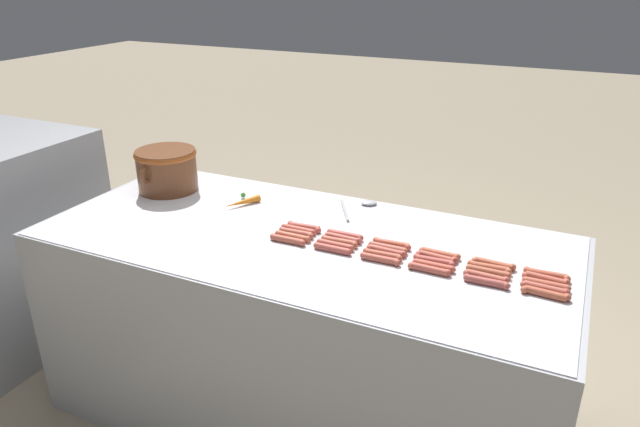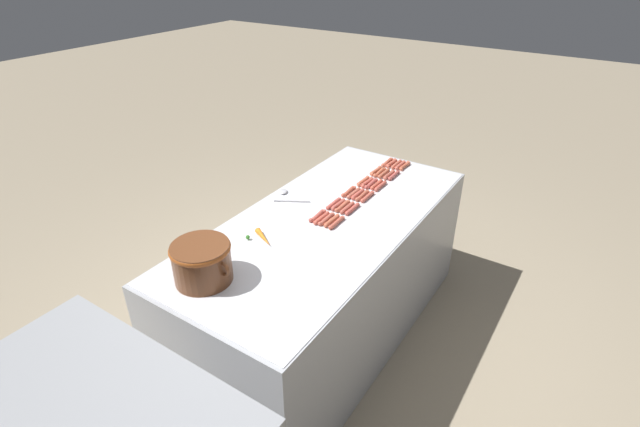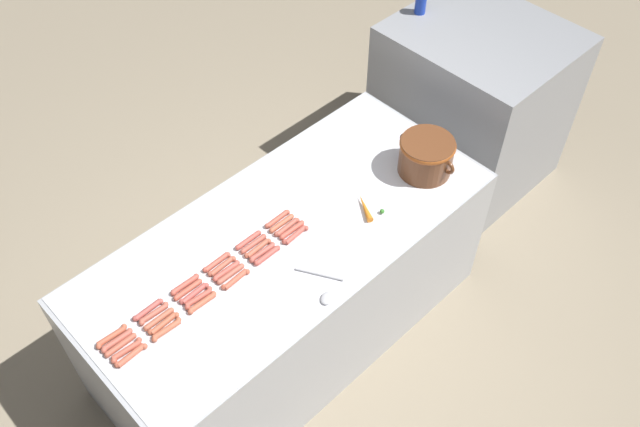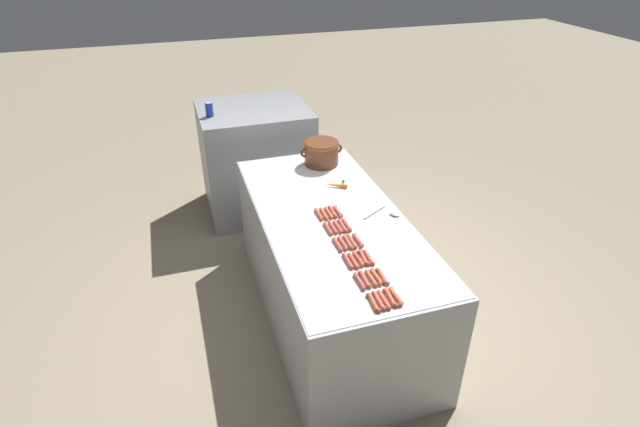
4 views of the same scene
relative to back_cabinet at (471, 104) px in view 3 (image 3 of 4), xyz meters
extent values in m
plane|color=gray|center=(0.18, -1.72, -0.52)|extent=(20.00, 20.00, 0.00)
cube|color=#ADAFB5|center=(0.18, -1.72, -0.10)|extent=(0.92, 2.04, 0.85)
cube|color=silver|center=(0.18, -1.72, 0.33)|extent=(0.90, 2.00, 0.00)
cube|color=#939599|center=(0.00, 0.00, 0.00)|extent=(1.00, 0.88, 1.05)
cylinder|color=#BA573D|center=(0.11, -2.61, 0.34)|extent=(0.03, 0.13, 0.03)
sphere|color=#BA573D|center=(0.11, -2.68, 0.34)|extent=(0.03, 0.03, 0.03)
sphere|color=#BA573D|center=(0.10, -2.55, 0.34)|extent=(0.03, 0.03, 0.03)
cylinder|color=#B04F47|center=(0.10, -2.43, 0.34)|extent=(0.03, 0.13, 0.03)
sphere|color=#B04F47|center=(0.10, -2.49, 0.34)|extent=(0.03, 0.03, 0.03)
sphere|color=#B04F47|center=(0.10, -2.37, 0.34)|extent=(0.03, 0.03, 0.03)
cylinder|color=#B75142|center=(0.10, -2.24, 0.34)|extent=(0.03, 0.13, 0.03)
sphere|color=#B75142|center=(0.11, -2.30, 0.34)|extent=(0.03, 0.03, 0.03)
sphere|color=#B75142|center=(0.10, -2.18, 0.34)|extent=(0.03, 0.03, 0.03)
cylinder|color=#B95443|center=(0.10, -2.07, 0.34)|extent=(0.03, 0.13, 0.03)
sphere|color=#B95443|center=(0.10, -2.13, 0.34)|extent=(0.03, 0.03, 0.03)
sphere|color=#B95443|center=(0.11, -2.00, 0.34)|extent=(0.03, 0.03, 0.03)
cylinder|color=#BA5044|center=(0.11, -1.88, 0.34)|extent=(0.03, 0.13, 0.03)
sphere|color=#BA5044|center=(0.10, -1.95, 0.34)|extent=(0.03, 0.03, 0.03)
sphere|color=#BA5044|center=(0.11, -1.82, 0.34)|extent=(0.03, 0.03, 0.03)
cylinder|color=#B75441|center=(0.10, -1.70, 0.34)|extent=(0.03, 0.13, 0.03)
sphere|color=#B75441|center=(0.10, -1.77, 0.34)|extent=(0.03, 0.03, 0.03)
sphere|color=#B75441|center=(0.10, -1.64, 0.34)|extent=(0.03, 0.03, 0.03)
cylinder|color=#B85747|center=(0.14, -2.61, 0.34)|extent=(0.03, 0.13, 0.03)
sphere|color=#B85747|center=(0.14, -2.67, 0.34)|extent=(0.03, 0.03, 0.03)
sphere|color=#B85747|center=(0.14, -2.54, 0.34)|extent=(0.03, 0.03, 0.03)
cylinder|color=#B55946|center=(0.13, -2.42, 0.34)|extent=(0.03, 0.13, 0.03)
sphere|color=#B55946|center=(0.14, -2.49, 0.34)|extent=(0.03, 0.03, 0.03)
sphere|color=#B55946|center=(0.13, -2.36, 0.34)|extent=(0.03, 0.03, 0.03)
cylinder|color=#BC533F|center=(0.14, -2.25, 0.34)|extent=(0.03, 0.13, 0.03)
sphere|color=#BC533F|center=(0.14, -2.31, 0.34)|extent=(0.03, 0.03, 0.03)
sphere|color=#BC533F|center=(0.14, -2.19, 0.34)|extent=(0.03, 0.03, 0.03)
cylinder|color=#AF5540|center=(0.14, -2.06, 0.34)|extent=(0.03, 0.13, 0.03)
sphere|color=#AF5540|center=(0.14, -2.13, 0.34)|extent=(0.03, 0.03, 0.03)
sphere|color=#AF5540|center=(0.14, -2.00, 0.34)|extent=(0.03, 0.03, 0.03)
cylinder|color=#B25444|center=(0.14, -1.88, 0.34)|extent=(0.03, 0.13, 0.03)
sphere|color=#B25444|center=(0.14, -1.94, 0.34)|extent=(0.03, 0.03, 0.03)
sphere|color=#B25444|center=(0.14, -1.82, 0.34)|extent=(0.03, 0.03, 0.03)
cylinder|color=#BB5D41|center=(0.14, -1.71, 0.34)|extent=(0.03, 0.13, 0.03)
sphere|color=#BB5D41|center=(0.14, -1.77, 0.34)|extent=(0.03, 0.03, 0.03)
sphere|color=#BB5D41|center=(0.14, -1.64, 0.34)|extent=(0.03, 0.03, 0.03)
cylinder|color=#B95943|center=(0.17, -2.61, 0.34)|extent=(0.03, 0.13, 0.03)
sphere|color=#B95943|center=(0.17, -2.67, 0.34)|extent=(0.03, 0.03, 0.03)
sphere|color=#B95943|center=(0.17, -2.55, 0.34)|extent=(0.03, 0.03, 0.03)
cylinder|color=#B15A41|center=(0.17, -2.43, 0.34)|extent=(0.03, 0.13, 0.03)
sphere|color=#B15A41|center=(0.17, -2.49, 0.34)|extent=(0.03, 0.03, 0.03)
sphere|color=#B15A41|center=(0.17, -2.36, 0.34)|extent=(0.03, 0.03, 0.03)
cylinder|color=#B54F47|center=(0.17, -2.24, 0.34)|extent=(0.03, 0.13, 0.03)
sphere|color=#B54F47|center=(0.17, -2.30, 0.34)|extent=(0.03, 0.03, 0.03)
sphere|color=#B54F47|center=(0.17, -2.18, 0.34)|extent=(0.03, 0.03, 0.03)
cylinder|color=#B85244|center=(0.17, -2.07, 0.34)|extent=(0.03, 0.13, 0.03)
sphere|color=#B85244|center=(0.17, -2.13, 0.34)|extent=(0.03, 0.03, 0.03)
sphere|color=#B85244|center=(0.17, -2.00, 0.34)|extent=(0.03, 0.03, 0.03)
cylinder|color=#B75A42|center=(0.17, -1.88, 0.34)|extent=(0.03, 0.13, 0.03)
sphere|color=#B75A42|center=(0.17, -1.95, 0.34)|extent=(0.03, 0.03, 0.03)
sphere|color=#B75A42|center=(0.17, -1.82, 0.34)|extent=(0.03, 0.03, 0.03)
cylinder|color=#B15645|center=(0.17, -1.70, 0.34)|extent=(0.03, 0.13, 0.03)
sphere|color=#B15645|center=(0.17, -1.77, 0.34)|extent=(0.03, 0.03, 0.03)
sphere|color=#B15645|center=(0.17, -1.64, 0.34)|extent=(0.03, 0.03, 0.03)
cylinder|color=#BB5542|center=(0.20, -2.60, 0.34)|extent=(0.03, 0.13, 0.03)
sphere|color=#BB5542|center=(0.21, -2.67, 0.34)|extent=(0.03, 0.03, 0.03)
sphere|color=#BB5542|center=(0.20, -2.54, 0.34)|extent=(0.03, 0.03, 0.03)
cylinder|color=#B7593D|center=(0.20, -2.42, 0.34)|extent=(0.03, 0.13, 0.03)
sphere|color=#B7593D|center=(0.20, -2.49, 0.34)|extent=(0.03, 0.03, 0.03)
sphere|color=#B7593D|center=(0.21, -2.36, 0.34)|extent=(0.03, 0.03, 0.03)
cylinder|color=#B45042|center=(0.20, -2.24, 0.34)|extent=(0.03, 0.13, 0.03)
sphere|color=#B45042|center=(0.21, -2.30, 0.34)|extent=(0.03, 0.03, 0.03)
sphere|color=#B45042|center=(0.20, -2.18, 0.34)|extent=(0.03, 0.03, 0.03)
cylinder|color=#AF5A47|center=(0.20, -2.06, 0.34)|extent=(0.03, 0.13, 0.03)
sphere|color=#AF5A47|center=(0.20, -2.13, 0.34)|extent=(0.03, 0.03, 0.03)
sphere|color=#AF5A47|center=(0.20, -2.00, 0.34)|extent=(0.03, 0.03, 0.03)
cylinder|color=#B35347|center=(0.20, -1.88, 0.34)|extent=(0.03, 0.13, 0.03)
sphere|color=#B35347|center=(0.21, -1.95, 0.34)|extent=(0.03, 0.03, 0.03)
sphere|color=#B35347|center=(0.20, -1.82, 0.34)|extent=(0.03, 0.03, 0.03)
cylinder|color=#BE5241|center=(0.20, -1.70, 0.34)|extent=(0.03, 0.13, 0.03)
sphere|color=#BE5241|center=(0.20, -1.76, 0.34)|extent=(0.03, 0.03, 0.03)
sphere|color=#BE5241|center=(0.20, -1.64, 0.34)|extent=(0.03, 0.03, 0.03)
cylinder|color=#BD5940|center=(0.24, -2.60, 0.34)|extent=(0.03, 0.13, 0.03)
sphere|color=#BD5940|center=(0.23, -2.67, 0.34)|extent=(0.03, 0.03, 0.03)
sphere|color=#BD5940|center=(0.24, -2.54, 0.34)|extent=(0.03, 0.03, 0.03)
cylinder|color=#B85B3F|center=(0.24, -2.43, 0.34)|extent=(0.03, 0.13, 0.03)
sphere|color=#B85B3F|center=(0.24, -2.49, 0.34)|extent=(0.03, 0.03, 0.03)
sphere|color=#B85B3F|center=(0.23, -2.37, 0.34)|extent=(0.03, 0.03, 0.03)
cylinder|color=#BA5A3F|center=(0.23, -2.25, 0.34)|extent=(0.03, 0.13, 0.03)
sphere|color=#BA5A3F|center=(0.23, -2.31, 0.34)|extent=(0.03, 0.03, 0.03)
sphere|color=#BA5A3F|center=(0.23, -2.18, 0.34)|extent=(0.03, 0.03, 0.03)
cylinder|color=#BB553D|center=(0.24, -2.07, 0.34)|extent=(0.03, 0.13, 0.03)
sphere|color=#BB553D|center=(0.23, -2.13, 0.34)|extent=(0.03, 0.03, 0.03)
sphere|color=#BB553D|center=(0.24, -2.00, 0.34)|extent=(0.03, 0.03, 0.03)
cylinder|color=#B85045|center=(0.23, -1.88, 0.34)|extent=(0.03, 0.13, 0.03)
sphere|color=#B85045|center=(0.23, -1.94, 0.34)|extent=(0.03, 0.03, 0.03)
sphere|color=#B85045|center=(0.23, -1.82, 0.34)|extent=(0.03, 0.03, 0.03)
cylinder|color=#B75144|center=(0.23, -1.71, 0.34)|extent=(0.03, 0.13, 0.03)
sphere|color=#B75144|center=(0.23, -1.77, 0.34)|extent=(0.03, 0.03, 0.03)
sphere|color=#B75144|center=(0.24, -1.64, 0.34)|extent=(0.03, 0.03, 0.03)
cylinder|color=brown|center=(0.36, -0.95, 0.42)|extent=(0.27, 0.27, 0.19)
torus|color=#9E4A1B|center=(0.36, -0.95, 0.50)|extent=(0.28, 0.28, 0.03)
torus|color=brown|center=(0.23, -0.95, 0.44)|extent=(0.08, 0.02, 0.08)
torus|color=brown|center=(0.50, -0.95, 0.44)|extent=(0.08, 0.02, 0.08)
cylinder|color=#B7B7BC|center=(0.47, -1.78, 0.33)|extent=(0.20, 0.12, 0.01)
ellipsoid|color=#B7B7BC|center=(0.58, -1.85, 0.34)|extent=(0.08, 0.09, 0.02)
cone|color=orange|center=(0.34, -1.36, 0.34)|extent=(0.16, 0.11, 0.03)
sphere|color=#387F2D|center=(0.41, -1.31, 0.34)|extent=(0.02, 0.02, 0.02)
cylinder|color=#1938B2|center=(-0.40, -0.12, 0.58)|extent=(0.07, 0.07, 0.12)
camera|label=1|loc=(-1.61, -2.64, 1.29)|focal=32.63mm
camera|label=2|loc=(-1.06, 0.24, 1.70)|focal=26.72mm
camera|label=3|loc=(1.73, -3.00, 2.75)|focal=37.94mm
camera|label=4|loc=(-0.73, -4.35, 2.01)|focal=27.67mm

